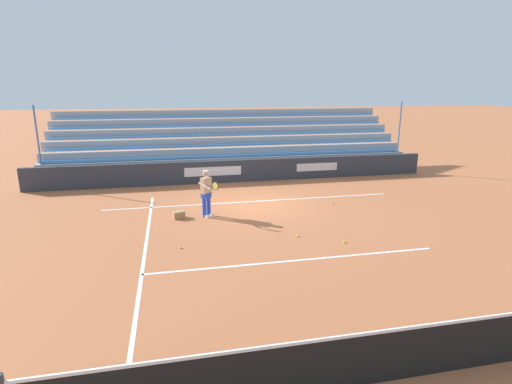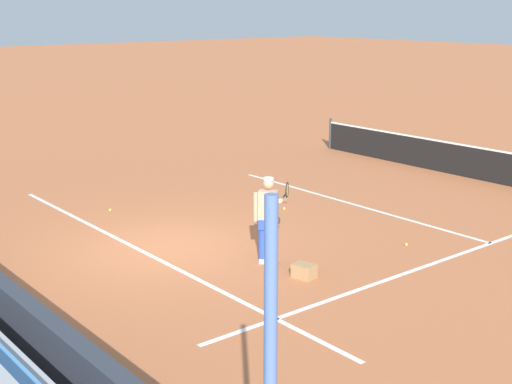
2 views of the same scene
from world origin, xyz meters
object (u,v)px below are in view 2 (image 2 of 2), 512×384
at_px(ball_box_cardboard, 304,271).
at_px(tennis_net, 463,160).
at_px(tennis_ball_on_baseline, 275,194).
at_px(tennis_ball_toward_net, 406,244).
at_px(tennis_ball_far_right, 284,209).
at_px(tennis_ball_far_left, 110,210).
at_px(tennis_player, 269,219).

relative_size(ball_box_cardboard, tennis_net, 0.04).
distance_m(tennis_ball_on_baseline, tennis_net, 5.99).
relative_size(tennis_ball_on_baseline, tennis_ball_toward_net, 1.00).
xyz_separation_m(ball_box_cardboard, tennis_ball_far_right, (-3.65, 2.71, -0.10)).
distance_m(tennis_ball_far_right, tennis_ball_far_left, 4.27).
xyz_separation_m(tennis_ball_far_left, tennis_net, (3.18, 9.86, 0.46)).
relative_size(tennis_player, tennis_ball_far_right, 25.98).
relative_size(ball_box_cardboard, tennis_ball_far_left, 6.06).
bearing_deg(tennis_player, ball_box_cardboard, -0.32).
xyz_separation_m(tennis_player, tennis_ball_far_right, (-2.62, 2.70, -0.86)).
bearing_deg(tennis_ball_far_right, tennis_ball_far_left, -127.46).
xyz_separation_m(ball_box_cardboard, tennis_net, (-3.07, 9.18, 0.36)).
bearing_deg(tennis_ball_on_baseline, tennis_player, -42.04).
xyz_separation_m(tennis_ball_far_right, tennis_ball_on_baseline, (-1.25, 0.79, 0.00)).
bearing_deg(ball_box_cardboard, tennis_ball_far_right, 143.41).
distance_m(tennis_ball_far_right, tennis_net, 6.51).
bearing_deg(tennis_player, tennis_net, 102.54).
bearing_deg(tennis_ball_far_left, tennis_net, 72.12).
relative_size(tennis_ball_far_left, tennis_ball_on_baseline, 1.00).
bearing_deg(ball_box_cardboard, tennis_ball_toward_net, 89.52).
bearing_deg(tennis_ball_far_right, ball_box_cardboard, -36.59).
bearing_deg(tennis_ball_far_left, tennis_ball_on_baseline, 72.07).
height_order(ball_box_cardboard, tennis_ball_far_left, ball_box_cardboard).
bearing_deg(tennis_ball_far_left, tennis_ball_far_right, 52.54).
bearing_deg(tennis_ball_on_baseline, tennis_ball_far_left, -107.93).
xyz_separation_m(tennis_ball_on_baseline, tennis_net, (1.83, 5.68, 0.46)).
xyz_separation_m(tennis_player, tennis_ball_on_baseline, (-3.87, 3.49, -0.86)).
distance_m(tennis_ball_far_right, tennis_ball_on_baseline, 1.47).
bearing_deg(tennis_ball_toward_net, tennis_ball_far_right, -177.17).
xyz_separation_m(tennis_ball_toward_net, tennis_net, (-3.09, 6.29, 0.46)).
relative_size(tennis_player, tennis_ball_on_baseline, 25.98).
bearing_deg(tennis_ball_toward_net, tennis_player, -110.02).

